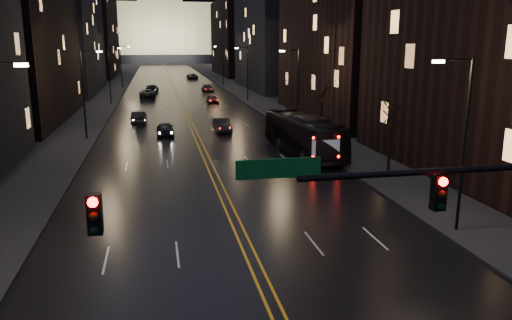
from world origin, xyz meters
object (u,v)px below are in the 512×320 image
bus (303,135)px  receding_car_a (222,125)px  oncoming_car_b (139,117)px  oncoming_car_a (165,129)px

bus → receding_car_a: size_ratio=2.75×
oncoming_car_b → bus: bearing=128.3°
oncoming_car_a → receding_car_a: 6.32m
bus → receding_car_a: (-5.48, 12.51, -0.99)m
oncoming_car_a → bus: bearing=135.3°
oncoming_car_a → oncoming_car_b: size_ratio=0.96×
oncoming_car_a → receding_car_a: (6.20, 1.23, -0.00)m
oncoming_car_a → oncoming_car_b: oncoming_car_b is taller
oncoming_car_b → receding_car_a: oncoming_car_b is taller
oncoming_car_a → oncoming_car_b: 9.53m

